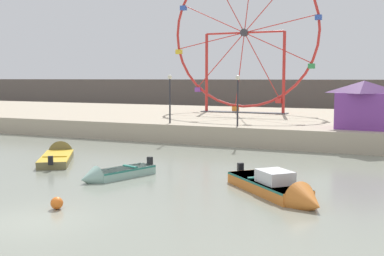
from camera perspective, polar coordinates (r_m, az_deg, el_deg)
ground_plane at (r=16.79m, az=-17.95°, el=-10.34°), size 240.00×240.00×0.00m
quay_promenade at (r=43.60m, az=9.23°, el=0.60°), size 110.00×22.86×1.32m
distant_town_skyline at (r=65.74m, az=14.24°, el=3.59°), size 140.00×3.00×4.40m
motorboat_seafoam at (r=22.72m, az=-9.28°, el=-5.32°), size 2.29×4.09×1.05m
motorboat_orange_hull at (r=19.25m, az=10.33°, el=-7.10°), size 5.03×4.98×1.39m
motorboat_olive_wood at (r=28.85m, az=-15.31°, el=-3.10°), size 4.25×5.50×1.41m
ferris_wheel_red_frame at (r=46.60m, az=6.14°, el=10.76°), size 14.09×1.20×14.52m
carnival_booth_purple_stall at (r=33.45m, az=19.42°, el=2.69°), size 3.70×3.07×3.12m
promenade_lamp_near at (r=35.46m, az=-2.61°, el=4.33°), size 0.32×0.32×3.52m
promenade_lamp_far at (r=33.40m, az=5.36°, el=4.17°), size 0.32×0.32×3.47m
mooring_buoy_orange at (r=18.00m, az=-15.52°, el=-8.45°), size 0.44×0.44×0.44m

